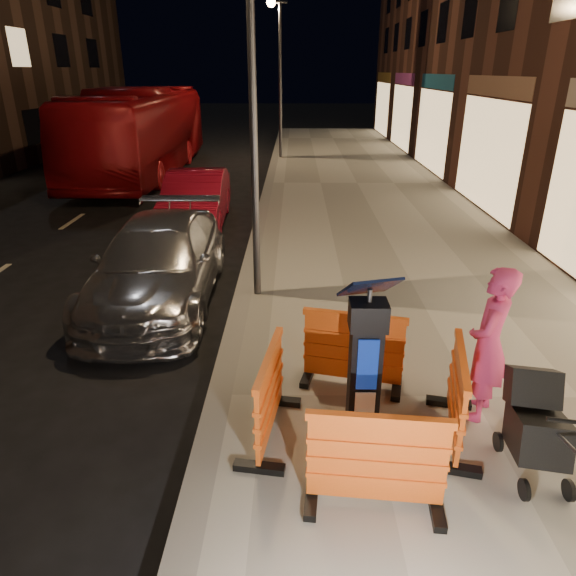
{
  "coord_description": "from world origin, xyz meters",
  "views": [
    {
      "loc": [
        0.88,
        -5.07,
        3.69
      ],
      "look_at": [
        0.8,
        1.0,
        1.1
      ],
      "focal_mm": 32.0,
      "sensor_mm": 36.0,
      "label": 1
    }
  ],
  "objects_px": {
    "parking_kiosk": "(365,364)",
    "car_red": "(198,225)",
    "stroller": "(538,429)",
    "barrier_back": "(353,350)",
    "barrier_bldgside": "(457,397)",
    "bus_doubledecker": "(147,174)",
    "man": "(489,345)",
    "barrier_front": "(376,463)",
    "car_silver": "(163,299)",
    "barrier_kerbside": "(270,396)"
  },
  "relations": [
    {
      "from": "barrier_front",
      "to": "man",
      "type": "bearing_deg",
      "value": 50.29
    },
    {
      "from": "barrier_back",
      "to": "barrier_bldgside",
      "type": "bearing_deg",
      "value": -31.57
    },
    {
      "from": "barrier_back",
      "to": "barrier_kerbside",
      "type": "bearing_deg",
      "value": -121.57
    },
    {
      "from": "barrier_back",
      "to": "stroller",
      "type": "distance_m",
      "value": 2.13
    },
    {
      "from": "parking_kiosk",
      "to": "stroller",
      "type": "relative_size",
      "value": 1.74
    },
    {
      "from": "car_silver",
      "to": "car_red",
      "type": "height_order",
      "value": "car_silver"
    },
    {
      "from": "barrier_front",
      "to": "barrier_back",
      "type": "distance_m",
      "value": 1.9
    },
    {
      "from": "barrier_front",
      "to": "bus_doubledecker",
      "type": "height_order",
      "value": "bus_doubledecker"
    },
    {
      "from": "barrier_front",
      "to": "bus_doubledecker",
      "type": "relative_size",
      "value": 0.11
    },
    {
      "from": "man",
      "to": "stroller",
      "type": "height_order",
      "value": "man"
    },
    {
      "from": "parking_kiosk",
      "to": "car_silver",
      "type": "bearing_deg",
      "value": 139.1
    },
    {
      "from": "barrier_kerbside",
      "to": "car_red",
      "type": "xyz_separation_m",
      "value": [
        -2.25,
        8.38,
        -0.63
      ]
    },
    {
      "from": "car_red",
      "to": "man",
      "type": "xyz_separation_m",
      "value": [
        4.55,
        -7.98,
        1.02
      ]
    },
    {
      "from": "barrier_front",
      "to": "stroller",
      "type": "bearing_deg",
      "value": 21.39
    },
    {
      "from": "barrier_kerbside",
      "to": "stroller",
      "type": "relative_size",
      "value": 1.25
    },
    {
      "from": "barrier_kerbside",
      "to": "car_silver",
      "type": "xyz_separation_m",
      "value": [
        -2.05,
        3.75,
        -0.63
      ]
    },
    {
      "from": "barrier_bldgside",
      "to": "barrier_kerbside",
      "type": "bearing_deg",
      "value": 102.43
    },
    {
      "from": "car_silver",
      "to": "man",
      "type": "xyz_separation_m",
      "value": [
        4.35,
        -3.35,
        1.02
      ]
    },
    {
      "from": "barrier_front",
      "to": "man",
      "type": "xyz_separation_m",
      "value": [
        1.35,
        1.34,
        0.39
      ]
    },
    {
      "from": "bus_doubledecker",
      "to": "barrier_front",
      "type": "bearing_deg",
      "value": -69.24
    },
    {
      "from": "car_silver",
      "to": "man",
      "type": "height_order",
      "value": "man"
    },
    {
      "from": "barrier_front",
      "to": "stroller",
      "type": "relative_size",
      "value": 1.25
    },
    {
      "from": "car_silver",
      "to": "barrier_kerbside",
      "type": "bearing_deg",
      "value": -62.57
    },
    {
      "from": "parking_kiosk",
      "to": "car_red",
      "type": "relative_size",
      "value": 0.42
    },
    {
      "from": "man",
      "to": "barrier_front",
      "type": "bearing_deg",
      "value": -14.39
    },
    {
      "from": "car_silver",
      "to": "bus_doubledecker",
      "type": "distance_m",
      "value": 12.21
    },
    {
      "from": "car_silver",
      "to": "stroller",
      "type": "height_order",
      "value": "stroller"
    },
    {
      "from": "barrier_back",
      "to": "barrier_bldgside",
      "type": "relative_size",
      "value": 1.0
    },
    {
      "from": "barrier_bldgside",
      "to": "car_red",
      "type": "xyz_separation_m",
      "value": [
        -4.15,
        8.38,
        -0.63
      ]
    },
    {
      "from": "barrier_front",
      "to": "stroller",
      "type": "distance_m",
      "value": 1.61
    },
    {
      "from": "barrier_back",
      "to": "car_silver",
      "type": "relative_size",
      "value": 0.26
    },
    {
      "from": "barrier_front",
      "to": "man",
      "type": "relative_size",
      "value": 0.7
    },
    {
      "from": "barrier_kerbside",
      "to": "car_silver",
      "type": "bearing_deg",
      "value": 37.1
    },
    {
      "from": "car_red",
      "to": "barrier_bldgside",
      "type": "bearing_deg",
      "value": -66.24
    },
    {
      "from": "stroller",
      "to": "car_red",
      "type": "bearing_deg",
      "value": 128.91
    },
    {
      "from": "parking_kiosk",
      "to": "barrier_back",
      "type": "bearing_deg",
      "value": 100.43
    },
    {
      "from": "parking_kiosk",
      "to": "man",
      "type": "relative_size",
      "value": 0.98
    },
    {
      "from": "parking_kiosk",
      "to": "barrier_front",
      "type": "xyz_separation_m",
      "value": [
        0.0,
        -0.95,
        -0.38
      ]
    },
    {
      "from": "car_red",
      "to": "man",
      "type": "relative_size",
      "value": 2.35
    },
    {
      "from": "barrier_bldgside",
      "to": "stroller",
      "type": "xyz_separation_m",
      "value": [
        0.6,
        -0.51,
        0.01
      ]
    },
    {
      "from": "bus_doubledecker",
      "to": "parking_kiosk",
      "type": "bearing_deg",
      "value": -68.06
    },
    {
      "from": "parking_kiosk",
      "to": "barrier_kerbside",
      "type": "relative_size",
      "value": 1.4
    },
    {
      "from": "parking_kiosk",
      "to": "barrier_kerbside",
      "type": "xyz_separation_m",
      "value": [
        -0.95,
        0.0,
        -0.38
      ]
    },
    {
      "from": "barrier_front",
      "to": "car_silver",
      "type": "height_order",
      "value": "barrier_front"
    },
    {
      "from": "car_silver",
      "to": "parking_kiosk",
      "type": "bearing_deg",
      "value": -52.57
    },
    {
      "from": "barrier_kerbside",
      "to": "barrier_bldgside",
      "type": "xyz_separation_m",
      "value": [
        1.9,
        0.0,
        0.0
      ]
    },
    {
      "from": "parking_kiosk",
      "to": "barrier_bldgside",
      "type": "distance_m",
      "value": 1.02
    },
    {
      "from": "parking_kiosk",
      "to": "barrier_front",
      "type": "distance_m",
      "value": 1.02
    },
    {
      "from": "bus_doubledecker",
      "to": "man",
      "type": "distance_m",
      "value": 16.99
    },
    {
      "from": "barrier_kerbside",
      "to": "barrier_back",
      "type": "bearing_deg",
      "value": -36.57
    }
  ]
}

